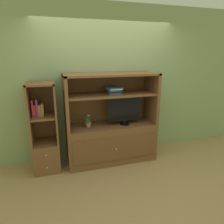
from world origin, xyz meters
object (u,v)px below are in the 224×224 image
media_console (111,134)px  potted_plant (88,124)px  bookshelf_tall (46,142)px  upright_book_row (38,109)px  magazine_stack (113,90)px  tv_monitor (125,110)px

media_console → potted_plant: (-0.42, -0.02, 0.23)m
media_console → potted_plant: media_console is taller
media_console → bookshelf_tall: size_ratio=1.08×
media_console → potted_plant: 0.48m
upright_book_row → magazine_stack: bearing=-0.1°
tv_monitor → upright_book_row: bearing=177.7°
potted_plant → magazine_stack: bearing=1.0°
tv_monitor → magazine_stack: 0.42m
bookshelf_tall → potted_plant: bearing=-1.6°
potted_plant → upright_book_row: bearing=179.3°
bookshelf_tall → upright_book_row: 0.58m
potted_plant → magazine_stack: 0.74m
magazine_stack → upright_book_row: size_ratio=1.24×
tv_monitor → upright_book_row: size_ratio=2.23×
potted_plant → magazine_stack: magazine_stack is taller
potted_plant → magazine_stack: size_ratio=0.70×
magazine_stack → bookshelf_tall: size_ratio=0.23×
upright_book_row → bookshelf_tall: bearing=9.0°
upright_book_row → tv_monitor: bearing=-2.3°
media_console → potted_plant: size_ratio=6.67×
potted_plant → upright_book_row: 0.87m
potted_plant → bookshelf_tall: bearing=178.4°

